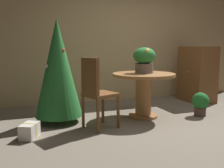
# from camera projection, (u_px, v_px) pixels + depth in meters

# --- Properties ---
(ground_plane) EXTENTS (6.60, 6.60, 0.00)m
(ground_plane) POSITION_uv_depth(u_px,v_px,m) (176.00, 126.00, 3.88)
(ground_plane) COLOR #756B5B
(back_wall_panel) EXTENTS (6.00, 0.10, 2.60)m
(back_wall_panel) POSITION_uv_depth(u_px,v_px,m) (121.00, 41.00, 5.74)
(back_wall_panel) COLOR tan
(back_wall_panel) RESTS_ON ground_plane
(round_dining_table) EXTENTS (1.03, 1.03, 0.74)m
(round_dining_table) POSITION_uv_depth(u_px,v_px,m) (144.00, 88.00, 4.34)
(round_dining_table) COLOR #9E6B3D
(round_dining_table) RESTS_ON ground_plane
(flower_vase) EXTENTS (0.37, 0.37, 0.43)m
(flower_vase) POSITION_uv_depth(u_px,v_px,m) (144.00, 59.00, 4.32)
(flower_vase) COLOR #665B51
(flower_vase) RESTS_ON round_dining_table
(wooden_chair_left_near) EXTENTS (0.52, 0.52, 1.03)m
(wooden_chair_left_near) POSITION_uv_depth(u_px,v_px,m) (96.00, 90.00, 3.70)
(wooden_chair_left_near) COLOR brown
(wooden_chair_left_near) RESTS_ON ground_plane
(holiday_tree) EXTENTS (0.73, 0.73, 1.61)m
(holiday_tree) POSITION_uv_depth(u_px,v_px,m) (58.00, 68.00, 4.01)
(holiday_tree) COLOR brown
(holiday_tree) RESTS_ON ground_plane
(gift_box_cream) EXTENTS (0.29, 0.34, 0.20)m
(gift_box_cream) POSITION_uv_depth(u_px,v_px,m) (30.00, 131.00, 3.37)
(gift_box_cream) COLOR silver
(gift_box_cream) RESTS_ON ground_plane
(wooden_cabinet) EXTENTS (0.51, 0.77, 1.18)m
(wooden_cabinet) POSITION_uv_depth(u_px,v_px,m) (197.00, 74.00, 5.62)
(wooden_cabinet) COLOR brown
(wooden_cabinet) RESTS_ON ground_plane
(potted_plant) EXTENTS (0.29, 0.29, 0.41)m
(potted_plant) POSITION_uv_depth(u_px,v_px,m) (200.00, 103.00, 4.44)
(potted_plant) COLOR #4C382D
(potted_plant) RESTS_ON ground_plane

